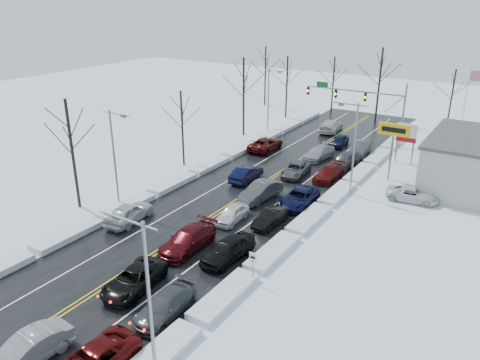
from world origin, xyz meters
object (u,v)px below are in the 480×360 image
Objects in this scene: tires_plus_sign at (394,134)px; flagpole at (466,104)px; traffic_signal_mast at (365,100)px; oncoming_car_0 at (246,181)px.

tires_plus_sign is 0.60× the size of flagpole.
oncoming_car_0 is at bearing -104.81° from traffic_signal_mast.
traffic_signal_mast is at bearing -106.34° from oncoming_car_0.
tires_plus_sign is at bearing -147.71° from oncoming_car_0.
traffic_signal_mast is 2.83× the size of oncoming_car_0.
flagpole reaches higher than oncoming_car_0.
oncoming_car_0 is (-5.37, -20.32, -5.48)m from traffic_signal_mast.
tires_plus_sign is at bearing -108.44° from flagpole.
flagpole is (11.72, 2.01, 0.45)m from traffic_signal_mast.
oncoming_car_0 is at bearing -127.44° from flagpole.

